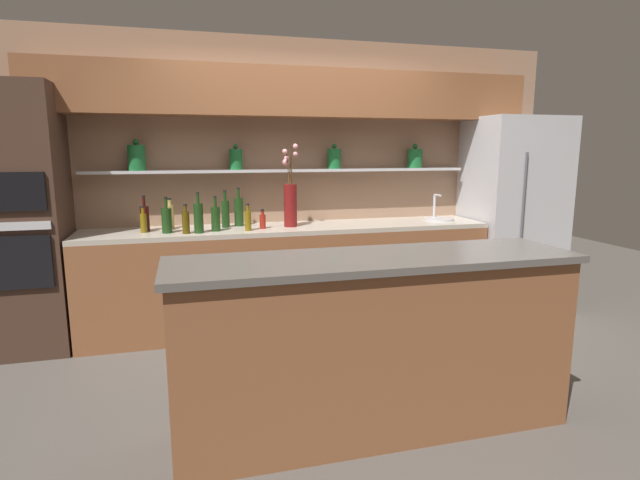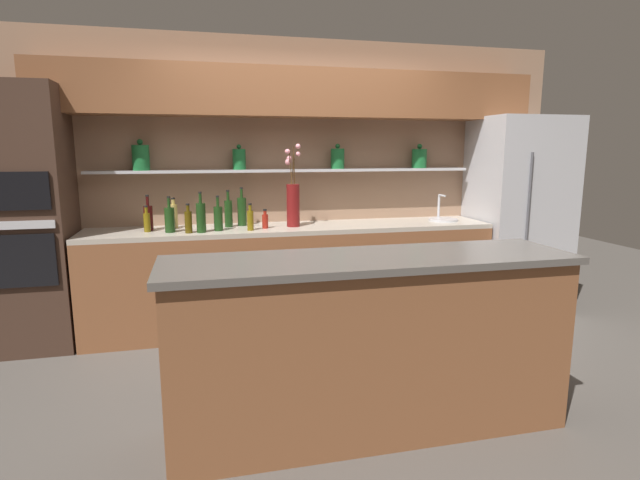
{
  "view_description": "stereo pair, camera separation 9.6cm",
  "coord_description": "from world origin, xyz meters",
  "px_view_note": "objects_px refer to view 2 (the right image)",
  "views": [
    {
      "loc": [
        -0.99,
        -3.1,
        1.59
      ],
      "look_at": [
        -0.07,
        0.32,
        0.95
      ],
      "focal_mm": 28.0,
      "sensor_mm": 36.0,
      "label": 1
    },
    {
      "loc": [
        -0.9,
        -3.12,
        1.59
      ],
      "look_at": [
        -0.07,
        0.32,
        0.95
      ],
      "focal_mm": 28.0,
      "sensor_mm": 36.0,
      "label": 2
    }
  ],
  "objects_px": {
    "sink_fixture": "(443,218)",
    "bottle_wine_5": "(148,217)",
    "bottle_wine_2": "(228,213)",
    "bottle_wine_9": "(242,211)",
    "bottle_sauce_4": "(265,220)",
    "bottle_wine_8": "(218,218)",
    "bottle_wine_7": "(170,219)",
    "bottle_oil_3": "(147,221)",
    "bottle_wine_0": "(201,217)",
    "refrigerator": "(518,215)",
    "bottle_spirit_10": "(174,215)",
    "flower_vase": "(293,201)",
    "bottle_sauce_6": "(170,221)",
    "bottle_oil_1": "(188,221)",
    "oven_tower": "(25,220)",
    "bottle_oil_11": "(250,219)"
  },
  "relations": [
    {
      "from": "bottle_spirit_10",
      "to": "bottle_oil_11",
      "type": "relative_size",
      "value": 1.15
    },
    {
      "from": "bottle_oil_1",
      "to": "bottle_spirit_10",
      "type": "height_order",
      "value": "bottle_spirit_10"
    },
    {
      "from": "bottle_wine_2",
      "to": "bottle_wine_9",
      "type": "bearing_deg",
      "value": 25.75
    },
    {
      "from": "bottle_wine_5",
      "to": "bottle_wine_0",
      "type": "bearing_deg",
      "value": -27.3
    },
    {
      "from": "oven_tower",
      "to": "bottle_wine_5",
      "type": "distance_m",
      "value": 0.93
    },
    {
      "from": "bottle_wine_5",
      "to": "bottle_wine_8",
      "type": "height_order",
      "value": "bottle_wine_5"
    },
    {
      "from": "bottle_wine_7",
      "to": "bottle_wine_8",
      "type": "relative_size",
      "value": 1.01
    },
    {
      "from": "bottle_wine_0",
      "to": "bottle_oil_3",
      "type": "xyz_separation_m",
      "value": [
        -0.44,
        0.14,
        -0.04
      ]
    },
    {
      "from": "bottle_wine_9",
      "to": "flower_vase",
      "type": "bearing_deg",
      "value": -20.44
    },
    {
      "from": "flower_vase",
      "to": "bottle_wine_0",
      "type": "distance_m",
      "value": 0.82
    },
    {
      "from": "bottle_wine_7",
      "to": "bottle_oil_3",
      "type": "bearing_deg",
      "value": 159.73
    },
    {
      "from": "flower_vase",
      "to": "bottle_wine_9",
      "type": "xyz_separation_m",
      "value": [
        -0.44,
        0.16,
        -0.1
      ]
    },
    {
      "from": "bottle_wine_8",
      "to": "bottle_oil_11",
      "type": "distance_m",
      "value": 0.27
    },
    {
      "from": "bottle_wine_2",
      "to": "bottle_oil_11",
      "type": "bearing_deg",
      "value": -55.11
    },
    {
      "from": "bottle_wine_5",
      "to": "bottle_wine_7",
      "type": "height_order",
      "value": "bottle_wine_5"
    },
    {
      "from": "refrigerator",
      "to": "bottle_sauce_6",
      "type": "height_order",
      "value": "refrigerator"
    },
    {
      "from": "bottle_wine_9",
      "to": "bottle_wine_7",
      "type": "bearing_deg",
      "value": -158.38
    },
    {
      "from": "bottle_wine_0",
      "to": "bottle_sauce_4",
      "type": "distance_m",
      "value": 0.55
    },
    {
      "from": "flower_vase",
      "to": "bottle_wine_5",
      "type": "relative_size",
      "value": 2.41
    },
    {
      "from": "oven_tower",
      "to": "flower_vase",
      "type": "xyz_separation_m",
      "value": [
        2.16,
        -0.01,
        0.1
      ]
    },
    {
      "from": "refrigerator",
      "to": "bottle_oil_3",
      "type": "distance_m",
      "value": 3.51
    },
    {
      "from": "refrigerator",
      "to": "bottle_oil_3",
      "type": "xyz_separation_m",
      "value": [
        -3.51,
        0.01,
        0.05
      ]
    },
    {
      "from": "sink_fixture",
      "to": "bottle_wine_0",
      "type": "relative_size",
      "value": 0.83
    },
    {
      "from": "bottle_wine_9",
      "to": "oven_tower",
      "type": "bearing_deg",
      "value": -175.07
    },
    {
      "from": "bottle_wine_8",
      "to": "bottle_wine_9",
      "type": "relative_size",
      "value": 0.86
    },
    {
      "from": "bottle_spirit_10",
      "to": "bottle_oil_3",
      "type": "bearing_deg",
      "value": -141.36
    },
    {
      "from": "flower_vase",
      "to": "bottle_sauce_4",
      "type": "bearing_deg",
      "value": -168.1
    },
    {
      "from": "bottle_wine_5",
      "to": "bottle_spirit_10",
      "type": "xyz_separation_m",
      "value": [
        0.2,
        0.08,
        0.0
      ]
    },
    {
      "from": "sink_fixture",
      "to": "bottle_wine_5",
      "type": "height_order",
      "value": "bottle_wine_5"
    },
    {
      "from": "bottle_wine_2",
      "to": "bottle_spirit_10",
      "type": "xyz_separation_m",
      "value": [
        -0.47,
        0.05,
        -0.01
      ]
    },
    {
      "from": "flower_vase",
      "to": "bottle_sauce_6",
      "type": "distance_m",
      "value": 1.07
    },
    {
      "from": "oven_tower",
      "to": "bottle_sauce_4",
      "type": "distance_m",
      "value": 1.9
    },
    {
      "from": "bottle_wine_0",
      "to": "bottle_oil_1",
      "type": "xyz_separation_m",
      "value": [
        -0.1,
        -0.0,
        -0.03
      ]
    },
    {
      "from": "bottle_wine_0",
      "to": "bottle_oil_1",
      "type": "bearing_deg",
      "value": -177.3
    },
    {
      "from": "bottle_wine_5",
      "to": "bottle_spirit_10",
      "type": "distance_m",
      "value": 0.22
    },
    {
      "from": "bottle_oil_3",
      "to": "bottle_sauce_4",
      "type": "relative_size",
      "value": 1.3
    },
    {
      "from": "bottle_oil_1",
      "to": "bottle_wine_7",
      "type": "height_order",
      "value": "bottle_wine_7"
    },
    {
      "from": "flower_vase",
      "to": "bottle_oil_3",
      "type": "height_order",
      "value": "flower_vase"
    },
    {
      "from": "bottle_oil_1",
      "to": "bottle_spirit_10",
      "type": "distance_m",
      "value": 0.34
    },
    {
      "from": "bottle_oil_3",
      "to": "bottle_wine_9",
      "type": "height_order",
      "value": "bottle_wine_9"
    },
    {
      "from": "bottle_sauce_4",
      "to": "bottle_wine_0",
      "type": "bearing_deg",
      "value": -170.13
    },
    {
      "from": "bottle_wine_9",
      "to": "bottle_spirit_10",
      "type": "xyz_separation_m",
      "value": [
        -0.59,
        -0.01,
        -0.02
      ]
    },
    {
      "from": "sink_fixture",
      "to": "bottle_oil_3",
      "type": "height_order",
      "value": "sink_fixture"
    },
    {
      "from": "bottle_oil_1",
      "to": "bottle_sauce_4",
      "type": "bearing_deg",
      "value": 8.75
    },
    {
      "from": "bottle_sauce_4",
      "to": "bottle_wine_8",
      "type": "bearing_deg",
      "value": -175.52
    },
    {
      "from": "bottle_wine_5",
      "to": "bottle_oil_1",
      "type": "bearing_deg",
      "value": -34.58
    },
    {
      "from": "sink_fixture",
      "to": "bottle_wine_5",
      "type": "distance_m",
      "value": 2.72
    },
    {
      "from": "bottle_wine_8",
      "to": "bottle_oil_3",
      "type": "bearing_deg",
      "value": 172.69
    },
    {
      "from": "bottle_wine_7",
      "to": "bottle_wine_8",
      "type": "distance_m",
      "value": 0.39
    },
    {
      "from": "flower_vase",
      "to": "bottle_wine_5",
      "type": "xyz_separation_m",
      "value": [
        -1.23,
        0.08,
        -0.12
      ]
    }
  ]
}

